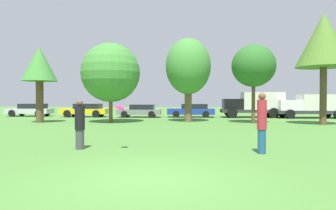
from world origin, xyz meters
The scene contains 15 objects.
ground_plane centered at (0.00, 0.00, 0.00)m, with size 120.00×120.00×0.00m, color #477A33.
person_thrower centered at (-2.88, 3.57, 0.86)m, with size 0.34×0.34×1.71m.
person_catcher centered at (3.15, 3.20, 0.99)m, with size 0.30×0.30×1.92m.
frisbee centered at (-1.44, 3.43, 1.43)m, with size 0.31×0.29×0.18m.
tree_0 centered at (-10.20, 14.80, 4.19)m, with size 2.55×2.55×5.60m.
tree_1 centered at (-5.01, 15.27, 3.67)m, with size 4.34×4.34×5.85m.
tree_2 centered at (0.68, 16.43, 4.17)m, with size 3.42×3.42×6.34m.
tree_3 centered at (5.33, 15.32, 4.08)m, with size 3.08×3.08×5.59m.
tree_4 centered at (9.77, 14.49, 5.63)m, with size 3.62×3.62×7.50m.
parked_car_silver centered at (-15.25, 22.61, 0.67)m, with size 4.35×2.09×1.27m.
parked_car_yellow centered at (-9.34, 21.98, 0.69)m, with size 4.52×2.06×1.29m.
parked_car_grey centered at (-3.96, 21.89, 0.64)m, with size 4.15×2.03×1.21m.
parked_car_blue centered at (0.95, 22.41, 0.67)m, with size 4.51×1.93×1.27m.
delivery_truck_black centered at (6.89, 22.48, 1.29)m, with size 6.03×2.40×2.37m.
delivery_truck_white centered at (12.07, 21.88, 1.18)m, with size 6.68×2.53×2.15m.
Camera 1 is at (0.94, -6.41, 1.72)m, focal length 32.05 mm.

